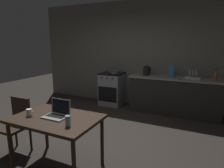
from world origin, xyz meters
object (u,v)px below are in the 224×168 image
at_px(bottle, 216,75).
at_px(dish_rack, 193,76).
at_px(coffee_mug, 29,113).
at_px(dining_table, 56,123).
at_px(stove_oven, 112,89).
at_px(chair, 17,122).
at_px(cereal_box, 171,71).
at_px(laptop, 57,113).
at_px(electric_kettle, 146,71).
at_px(frying_pan, 113,72).
at_px(drinking_glass, 68,121).

xyz_separation_m(bottle, dish_rack, (-0.46, 0.05, -0.07)).
bearing_deg(coffee_mug, dining_table, 18.81).
bearing_deg(stove_oven, chair, -96.08).
relative_size(dining_table, cereal_box, 4.16).
bearing_deg(laptop, electric_kettle, 92.73).
xyz_separation_m(stove_oven, bottle, (2.53, -0.05, 0.57)).
xyz_separation_m(laptop, coffee_mug, (-0.36, -0.14, 0.00)).
distance_m(laptop, bottle, 3.48).
xyz_separation_m(electric_kettle, cereal_box, (0.61, 0.02, 0.03)).
distance_m(chair, coffee_mug, 0.60).
xyz_separation_m(stove_oven, laptop, (0.55, -2.90, 0.33)).
bearing_deg(coffee_mug, laptop, 22.05).
relative_size(stove_oven, frying_pan, 2.10).
bearing_deg(frying_pan, chair, -96.84).
height_order(chair, frying_pan, frying_pan).
xyz_separation_m(dining_table, electric_kettle, (0.42, 2.92, 0.36)).
relative_size(stove_oven, coffee_mug, 7.85).
distance_m(coffee_mug, drinking_glass, 0.69).
relative_size(laptop, bottle, 1.27).
xyz_separation_m(chair, dish_rack, (2.37, 2.87, 0.45)).
height_order(dining_table, electric_kettle, electric_kettle).
distance_m(drinking_glass, cereal_box, 3.20).
relative_size(laptop, dish_rack, 0.94).
distance_m(frying_pan, drinking_glass, 3.18).
distance_m(coffee_mug, dish_rack, 3.58).
height_order(dining_table, frying_pan, frying_pan).
bearing_deg(chair, electric_kettle, 67.81).
height_order(stove_oven, bottle, bottle).
bearing_deg(stove_oven, frying_pan, -35.93).
bearing_deg(frying_pan, dining_table, -80.04).
relative_size(stove_oven, drinking_glass, 6.74).
xyz_separation_m(coffee_mug, cereal_box, (1.38, 3.06, 0.25)).
distance_m(dining_table, dish_rack, 3.31).
distance_m(bottle, dish_rack, 0.47).
height_order(chair, laptop, laptop).
distance_m(chair, drinking_glass, 1.24).
relative_size(stove_oven, bottle, 3.60).
relative_size(electric_kettle, bottle, 0.96).
bearing_deg(drinking_glass, bottle, 61.56).
bearing_deg(dining_table, bottle, 55.42).
bearing_deg(drinking_glass, dish_rack, 69.00).
xyz_separation_m(frying_pan, coffee_mug, (0.16, -3.02, -0.14)).
relative_size(chair, bottle, 3.48).
distance_m(frying_pan, cereal_box, 1.54).
bearing_deg(dish_rack, cereal_box, 177.67).
relative_size(bottle, dish_rack, 0.74).
bearing_deg(chair, bottle, 46.59).
bearing_deg(stove_oven, laptop, -79.26).
height_order(chair, drinking_glass, same).
height_order(electric_kettle, dish_rack, electric_kettle).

